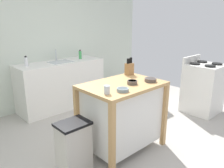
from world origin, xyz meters
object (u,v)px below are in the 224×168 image
object	(u,v)px
bowl_stoneware_deep	(132,82)
drinking_cup	(107,90)
sink_faucet	(56,55)
bottle_spray_cleaner	(26,61)
knife_block	(129,68)
kitchen_island	(122,113)
trash_bin	(74,148)
bowl_ceramic_wide	(150,80)
bottle_hand_soap	(80,55)
bowl_ceramic_small	(123,90)
stove	(203,88)

from	to	relation	value
bowl_stoneware_deep	drinking_cup	world-z (taller)	drinking_cup
sink_faucet	bottle_spray_cleaner	bearing A→B (deg)	-170.61
knife_block	drinking_cup	xyz separation A→B (m)	(-0.81, -0.42, -0.05)
kitchen_island	bowl_stoneware_deep	world-z (taller)	bowl_stoneware_deep
drinking_cup	trash_bin	bearing A→B (deg)	153.78
bowl_ceramic_wide	bottle_spray_cleaner	world-z (taller)	bottle_spray_cleaner
trash_bin	bottle_hand_soap	distance (m)	2.44
knife_block	bowl_ceramic_small	world-z (taller)	knife_block
trash_bin	bottle_hand_soap	world-z (taller)	bottle_hand_soap
stove	bowl_stoneware_deep	bearing A→B (deg)	178.80
knife_block	stove	size ratio (longest dim) A/B	0.24
bowl_ceramic_small	bowl_ceramic_wide	world-z (taller)	bowl_ceramic_wide
knife_block	drinking_cup	distance (m)	0.91
bowl_stoneware_deep	drinking_cup	distance (m)	0.48
knife_block	bottle_hand_soap	world-z (taller)	knife_block
sink_faucet	stove	distance (m)	2.88
bowl_stoneware_deep	stove	size ratio (longest dim) A/B	0.12
kitchen_island	bottle_spray_cleaner	bearing A→B (deg)	103.20
sink_faucet	bottle_spray_cleaner	distance (m)	0.65
kitchen_island	knife_block	distance (m)	0.69
trash_bin	sink_faucet	bearing A→B (deg)	64.65
bowl_ceramic_small	drinking_cup	distance (m)	0.20
trash_bin	sink_faucet	distance (m)	2.33
bowl_ceramic_wide	trash_bin	xyz separation A→B (m)	(-1.09, 0.20, -0.63)
bowl_ceramic_wide	bowl_stoneware_deep	xyz separation A→B (m)	(-0.26, 0.08, 0.00)
bowl_ceramic_small	stove	bearing A→B (deg)	2.04
bottle_hand_soap	stove	bearing A→B (deg)	-56.28
knife_block	bottle_hand_soap	distance (m)	1.63
bowl_ceramic_small	bowl_stoneware_deep	bearing A→B (deg)	22.21
bowl_stoneware_deep	stove	xyz separation A→B (m)	(1.93, -0.04, -0.48)
trash_bin	bowl_stoneware_deep	bearing A→B (deg)	-7.89
knife_block	kitchen_island	bearing A→B (deg)	-146.94
bottle_hand_soap	bottle_spray_cleaner	size ratio (longest dim) A/B	1.03
stove	knife_block	bearing A→B (deg)	165.92
knife_block	stove	distance (m)	1.74
kitchen_island	stove	bearing A→B (deg)	-4.03
trash_bin	bottle_spray_cleaner	size ratio (longest dim) A/B	3.50
bowl_ceramic_small	bottle_hand_soap	size ratio (longest dim) A/B	0.75
knife_block	sink_faucet	bearing A→B (deg)	96.82
knife_block	sink_faucet	world-z (taller)	knife_block
drinking_cup	bottle_hand_soap	size ratio (longest dim) A/B	0.51
drinking_cup	bottle_hand_soap	distance (m)	2.29
kitchen_island	bottle_spray_cleaner	distance (m)	2.03
bowl_stoneware_deep	sink_faucet	world-z (taller)	sink_faucet
bottle_hand_soap	bottle_spray_cleaner	bearing A→B (deg)	177.75
bottle_hand_soap	bottle_spray_cleaner	distance (m)	1.11
bowl_ceramic_wide	stove	world-z (taller)	stove
sink_faucet	bottle_hand_soap	distance (m)	0.49
knife_block	bowl_stoneware_deep	bearing A→B (deg)	-132.43
bowl_ceramic_small	trash_bin	size ratio (longest dim) A/B	0.22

